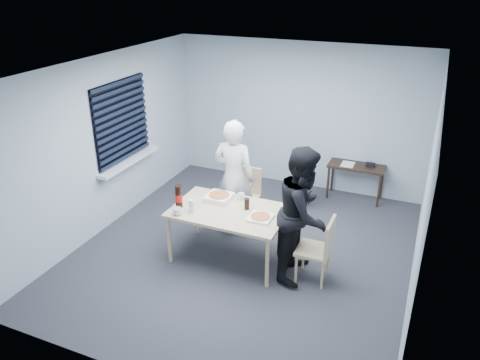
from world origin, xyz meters
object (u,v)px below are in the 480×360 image
at_px(mug_b, 241,196).
at_px(backpack, 302,171).
at_px(side_table, 356,170).
at_px(person_white, 234,178).
at_px(person_black, 303,213).
at_px(mug_a, 178,211).
at_px(stool, 301,189).
at_px(chair_far, 246,191).
at_px(chair_right, 321,246).
at_px(soda_bottle, 179,197).
at_px(dining_table, 229,214).

bearing_deg(mug_b, backpack, 73.00).
bearing_deg(side_table, person_white, -129.60).
bearing_deg(person_white, backpack, -122.30).
xyz_separation_m(person_black, backpack, (-0.52, 1.80, -0.22)).
bearing_deg(mug_a, stool, 64.87).
relative_size(stool, backpack, 0.98).
xyz_separation_m(person_white, mug_a, (-0.33, -1.09, -0.09)).
bearing_deg(backpack, chair_far, -130.23).
bearing_deg(mug_a, chair_far, 74.98).
relative_size(chair_right, mug_b, 8.90).
distance_m(backpack, mug_b, 1.56).
bearing_deg(soda_bottle, person_black, 7.54).
bearing_deg(backpack, dining_table, -104.69).
relative_size(person_white, person_black, 1.00).
xyz_separation_m(backpack, soda_bottle, (-1.14, -2.02, 0.23)).
distance_m(chair_right, stool, 2.06).
height_order(stool, soda_bottle, soda_bottle).
distance_m(side_table, mug_b, 2.50).
relative_size(chair_right, side_table, 0.94).
height_order(person_white, mug_a, person_white).
relative_size(dining_table, chair_right, 1.72).
bearing_deg(stool, soda_bottle, -119.24).
distance_m(person_white, backpack, 1.36).
bearing_deg(chair_right, chair_far, 143.33).
bearing_deg(dining_table, chair_right, -1.49).
height_order(mug_a, mug_b, mug_a).
bearing_deg(backpack, person_black, -73.92).
bearing_deg(soda_bottle, mug_b, 37.90).
bearing_deg(side_table, dining_table, -116.56).
bearing_deg(stool, person_white, -121.99).
bearing_deg(chair_right, mug_a, -169.23).
bearing_deg(backpack, mug_a, -115.35).
height_order(mug_a, soda_bottle, soda_bottle).
relative_size(person_white, mug_b, 17.70).
xyz_separation_m(person_black, soda_bottle, (-1.66, -0.22, 0.01)).
relative_size(backpack, soda_bottle, 1.43).
xyz_separation_m(person_black, stool, (-0.52, 1.82, -0.55)).
bearing_deg(chair_right, side_table, 90.41).
bearing_deg(mug_a, mug_b, 51.02).
relative_size(person_black, mug_a, 14.39).
bearing_deg(person_white, chair_far, -98.73).
height_order(chair_far, mug_a, chair_far).
height_order(dining_table, side_table, dining_table).
distance_m(dining_table, mug_b, 0.37).
height_order(chair_far, backpack, backpack).
distance_m(dining_table, stool, 1.95).
height_order(chair_far, chair_right, same).
height_order(person_white, mug_b, person_white).
height_order(backpack, mug_b, backpack).
height_order(person_black, mug_a, person_black).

